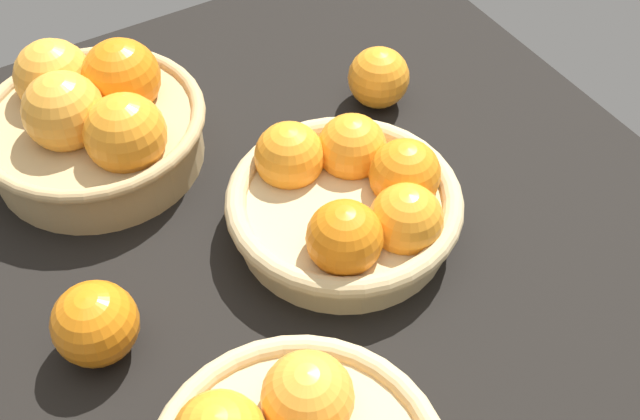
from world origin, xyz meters
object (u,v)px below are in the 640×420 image
object	(u,v)px
basket_center	(349,201)
loose_orange_back_gap	(95,324)
basket_far_right	(94,121)
loose_orange_front_gap	(379,78)

from	to	relation	value
basket_center	loose_orange_back_gap	xyz separation A→B (cm)	(-0.99, 26.32, -0.11)
basket_center	basket_far_right	bearing A→B (deg)	38.60
basket_far_right	loose_orange_back_gap	distance (cm)	24.86
basket_center	loose_orange_front_gap	size ratio (longest dim) A/B	3.29
basket_far_right	loose_orange_back_gap	bearing A→B (deg)	159.96
basket_center	loose_orange_front_gap	bearing A→B (deg)	-41.92
loose_orange_back_gap	basket_center	bearing A→B (deg)	-87.85
basket_center	basket_far_right	size ratio (longest dim) A/B	0.97
basket_far_right	basket_center	bearing A→B (deg)	-141.40
loose_orange_back_gap	basket_far_right	bearing A→B (deg)	-20.04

